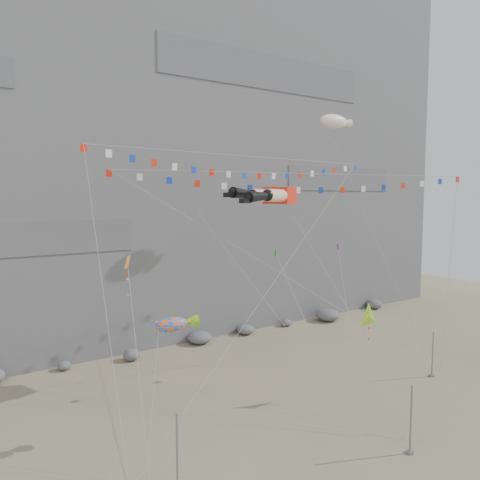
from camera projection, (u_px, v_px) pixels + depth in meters
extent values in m
plane|color=#857A5C|center=(306.00, 400.00, 36.15)|extent=(120.00, 120.00, 0.00)
cube|color=slate|center=(142.00, 124.00, 60.29)|extent=(80.00, 28.00, 50.00)
cylinder|color=gray|center=(177.00, 451.00, 25.17)|extent=(0.12, 0.12, 4.11)
cylinder|color=gray|center=(411.00, 420.00, 28.47)|extent=(0.12, 0.12, 4.32)
cylinder|color=gray|center=(433.00, 354.00, 40.79)|extent=(0.12, 0.12, 4.01)
cube|color=red|center=(280.00, 196.00, 40.59)|extent=(2.56, 2.92, 1.43)
cylinder|color=beige|center=(275.00, 195.00, 38.46)|extent=(2.65, 1.91, 1.06)
sphere|color=black|center=(268.00, 195.00, 37.45)|extent=(0.97, 0.97, 0.97)
cone|color=black|center=(258.00, 196.00, 36.27)|extent=(3.02, 1.93, 0.99)
cube|color=black|center=(245.00, 201.00, 34.69)|extent=(1.03, 0.75, 0.35)
cylinder|color=beige|center=(260.00, 195.00, 39.24)|extent=(2.65, 1.91, 1.06)
sphere|color=black|center=(252.00, 195.00, 38.24)|extent=(0.97, 0.97, 0.97)
cone|color=black|center=(243.00, 194.00, 37.03)|extent=(3.03, 1.94, 1.06)
cube|color=black|center=(229.00, 195.00, 35.44)|extent=(1.03, 0.75, 0.35)
cylinder|color=gray|center=(342.00, 300.00, 35.27)|extent=(0.03, 0.03, 21.63)
cube|color=gray|center=(426.00, 442.00, 29.94)|extent=(0.16, 0.16, 0.10)
cylinder|color=gray|center=(206.00, 283.00, 32.91)|extent=(0.03, 0.03, 27.00)
cylinder|color=gray|center=(376.00, 273.00, 41.83)|extent=(0.03, 0.03, 21.39)
cube|color=gray|center=(440.00, 370.00, 42.35)|extent=(0.16, 0.16, 0.10)
cylinder|color=gray|center=(138.00, 364.00, 27.98)|extent=(0.03, 0.03, 13.58)
cylinder|color=gray|center=(160.00, 398.00, 27.62)|extent=(0.03, 0.03, 9.03)
cylinder|color=gray|center=(387.00, 374.00, 33.12)|extent=(0.03, 0.03, 9.39)
cube|color=gray|center=(408.00, 441.00, 29.96)|extent=(0.16, 0.16, 0.10)
cylinder|color=gray|center=(379.00, 236.00, 46.02)|extent=(0.03, 0.03, 26.14)
cube|color=gray|center=(431.00, 368.00, 42.93)|extent=(0.16, 0.16, 0.10)
cylinder|color=gray|center=(272.00, 309.00, 35.12)|extent=(0.03, 0.03, 21.49)
cube|color=gray|center=(369.00, 436.00, 30.65)|extent=(0.16, 0.16, 0.10)
cylinder|color=gray|center=(349.00, 324.00, 37.12)|extent=(0.03, 0.03, 15.32)
cube|color=gray|center=(364.00, 423.00, 32.42)|extent=(0.16, 0.16, 0.10)
cylinder|color=gray|center=(312.00, 335.00, 34.34)|extent=(0.03, 0.03, 14.76)
cube|color=gray|center=(357.00, 436.00, 30.60)|extent=(0.16, 0.16, 0.10)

